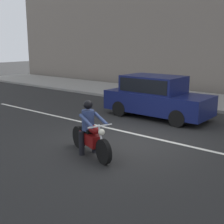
{
  "coord_description": "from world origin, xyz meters",
  "views": [
    {
      "loc": [
        5.39,
        -7.26,
        3.01
      ],
      "look_at": [
        -0.5,
        -0.16,
        0.93
      ],
      "focal_mm": 49.02,
      "sensor_mm": 36.0,
      "label": 1
    }
  ],
  "objects": [
    {
      "name": "ground_plane",
      "position": [
        0.0,
        0.0,
        0.0
      ],
      "size": [
        80.0,
        80.0,
        0.0
      ],
      "primitive_type": "plane",
      "color": "black"
    },
    {
      "name": "sidewalk_slab",
      "position": [
        0.0,
        8.0,
        0.07
      ],
      "size": [
        40.0,
        4.4,
        0.14
      ],
      "primitive_type": "cube",
      "color": "gray",
      "rests_on": "ground_plane"
    },
    {
      "name": "lane_marking_stripe",
      "position": [
        0.29,
        0.9,
        0.0
      ],
      "size": [
        18.0,
        0.14,
        0.01
      ],
      "primitive_type": "cube",
      "color": "silver",
      "rests_on": "ground_plane"
    },
    {
      "name": "motorcycle_with_rider_denim_blue",
      "position": [
        -0.16,
        -1.5,
        0.62
      ],
      "size": [
        2.03,
        0.92,
        1.52
      ],
      "color": "black",
      "rests_on": "ground_plane"
    },
    {
      "name": "parked_sedan_navy",
      "position": [
        -1.13,
        3.44,
        0.88
      ],
      "size": [
        4.35,
        1.82,
        1.72
      ],
      "color": "#11194C",
      "rests_on": "ground_plane"
    }
  ]
}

